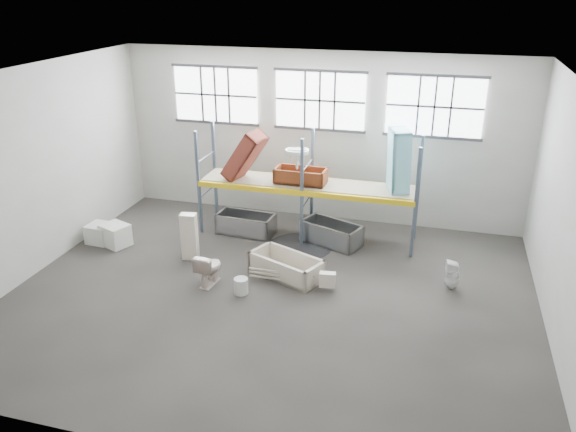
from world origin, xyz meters
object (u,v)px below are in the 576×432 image
(toilet_beige, at_px, (209,268))
(bucket, at_px, (241,286))
(toilet_white, at_px, (452,275))
(blue_tub_upright, at_px, (399,161))
(cistern_tall, at_px, (189,236))
(rust_tub_flat, at_px, (301,175))
(bathtub_beige, at_px, (286,266))
(steel_tub_left, at_px, (246,224))
(steel_tub_right, at_px, (331,233))
(carton_near, at_px, (116,235))

(toilet_beige, relative_size, bucket, 2.14)
(toilet_white, distance_m, blue_tub_upright, 3.34)
(cistern_tall, bearing_deg, rust_tub_flat, 33.36)
(toilet_white, bearing_deg, blue_tub_upright, -149.52)
(blue_tub_upright, bearing_deg, toilet_beige, -139.75)
(bucket, bearing_deg, toilet_beige, 165.12)
(bathtub_beige, relative_size, toilet_beige, 2.19)
(cistern_tall, xyz_separation_m, toilet_white, (6.65, 0.19, -0.27))
(toilet_beige, height_order, steel_tub_left, toilet_beige)
(toilet_beige, distance_m, rust_tub_flat, 3.84)
(steel_tub_left, distance_m, rust_tub_flat, 2.19)
(bathtub_beige, height_order, blue_tub_upright, blue_tub_upright)
(bucket, bearing_deg, toilet_white, 18.00)
(bathtub_beige, height_order, rust_tub_flat, rust_tub_flat)
(toilet_white, bearing_deg, bathtub_beige, -90.37)
(steel_tub_right, height_order, carton_near, carton_near)
(toilet_white, height_order, bucket, toilet_white)
(toilet_white, relative_size, steel_tub_right, 0.44)
(toilet_beige, xyz_separation_m, blue_tub_upright, (4.04, 3.42, 1.98))
(cistern_tall, bearing_deg, toilet_white, -6.56)
(steel_tub_right, bearing_deg, cistern_tall, -150.96)
(bucket, bearing_deg, steel_tub_left, 107.40)
(steel_tub_right, distance_m, carton_near, 5.96)
(bathtub_beige, relative_size, rust_tub_flat, 1.28)
(cistern_tall, height_order, steel_tub_left, cistern_tall)
(toilet_white, distance_m, bucket, 5.00)
(bathtub_beige, bearing_deg, steel_tub_right, 95.16)
(bathtub_beige, relative_size, bucket, 4.70)
(steel_tub_right, relative_size, bucket, 4.27)
(steel_tub_left, bearing_deg, toilet_beige, -87.68)
(steel_tub_left, bearing_deg, bucket, -72.60)
(steel_tub_left, height_order, blue_tub_upright, blue_tub_upright)
(bucket, bearing_deg, cistern_tall, 144.42)
(toilet_white, bearing_deg, rust_tub_flat, -121.73)
(rust_tub_flat, bearing_deg, steel_tub_right, -15.63)
(steel_tub_right, distance_m, rust_tub_flat, 1.82)
(steel_tub_right, xyz_separation_m, rust_tub_flat, (-0.96, 0.27, 1.52))
(cistern_tall, distance_m, rust_tub_flat, 3.46)
(steel_tub_left, distance_m, carton_near, 3.62)
(rust_tub_flat, bearing_deg, toilet_beige, -113.56)
(toilet_white, height_order, blue_tub_upright, blue_tub_upright)
(blue_tub_upright, bearing_deg, carton_near, -164.00)
(carton_near, bearing_deg, toilet_white, -0.02)
(blue_tub_upright, bearing_deg, rust_tub_flat, -176.79)
(toilet_beige, height_order, rust_tub_flat, rust_tub_flat)
(bathtub_beige, bearing_deg, carton_near, -161.64)
(steel_tub_left, bearing_deg, rust_tub_flat, 10.03)
(bathtub_beige, xyz_separation_m, rust_tub_flat, (-0.26, 2.41, 1.55))
(toilet_white, relative_size, blue_tub_upright, 0.42)
(toilet_beige, distance_m, cistern_tall, 1.52)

